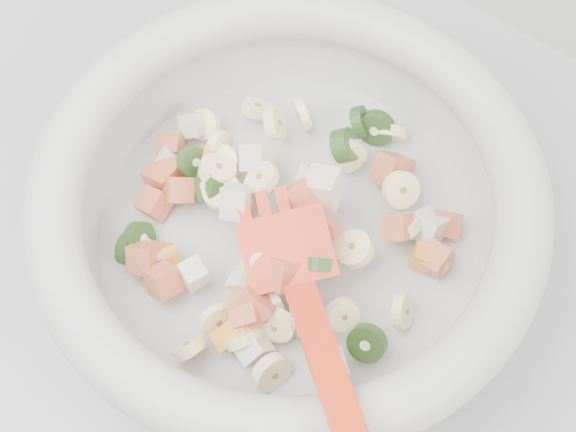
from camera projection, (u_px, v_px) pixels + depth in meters
The scene contains 1 object.
mixing_bowl at pixel (288, 212), 0.61m from camera, with size 0.37×0.35×0.13m.
Camera 1 is at (0.03, 1.22, 1.49)m, focal length 55.00 mm.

